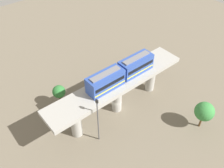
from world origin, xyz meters
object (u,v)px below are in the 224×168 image
train (121,73)px  tree_near_viaduct (59,92)px  parked_car_blue (89,92)px  signal_post (98,119)px  parked_car_white (128,69)px  tree_far_corner (204,112)px

train → tree_near_viaduct: size_ratio=2.70×
parked_car_blue → signal_post: bearing=-16.5°
train → parked_car_white: size_ratio=3.04×
tree_far_corner → signal_post: 18.45m
train → parked_car_blue: size_ratio=3.05×
parked_car_white → tree_far_corner: bearing=-12.4°
parked_car_white → tree_near_viaduct: (-0.70, -17.27, 2.98)m
train → parked_car_blue: train is taller
tree_near_viaduct → parked_car_blue: bearing=79.7°
tree_far_corner → tree_near_viaduct: bearing=-140.7°
parked_car_white → tree_near_viaduct: bearing=-103.1°
parked_car_blue → tree_near_viaduct: size_ratio=0.89×
train → tree_near_viaduct: (-7.68, -8.70, -4.99)m
parked_car_white → tree_far_corner: tree_far_corner is taller
tree_near_viaduct → tree_far_corner: bearing=39.3°
signal_post → tree_far_corner: bearing=59.4°
parked_car_white → train: bearing=-61.6°
train → signal_post: bearing=-66.4°
tree_near_viaduct → tree_far_corner: (20.45, 16.72, 0.22)m
train → signal_post: (3.40, -7.79, -3.30)m
parked_car_white → signal_post: size_ratio=0.46×
parked_car_blue → train: bearing=33.0°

